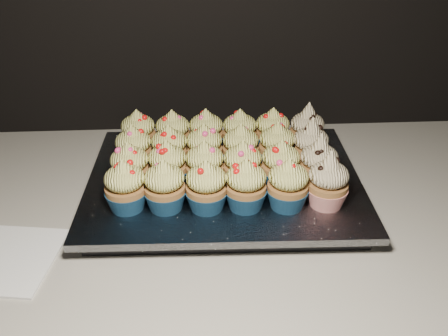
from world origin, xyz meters
name	(u,v)px	position (x,y,z in m)	size (l,w,h in m)	color
worktop	(213,215)	(0.00, 1.70, 0.88)	(2.44, 0.64, 0.04)	beige
napkin	(3,259)	(-0.30, 1.58, 0.90)	(0.15, 0.15, 0.00)	white
baking_tray	(224,188)	(0.02, 1.74, 0.91)	(0.42, 0.32, 0.02)	black
foil_lining	(224,179)	(0.02, 1.74, 0.93)	(0.45, 0.35, 0.01)	silver
cupcake_0	(125,187)	(-0.13, 1.65, 0.97)	(0.06, 0.06, 0.08)	navy
cupcake_1	(165,187)	(-0.07, 1.65, 0.97)	(0.06, 0.06, 0.08)	navy
cupcake_2	(206,187)	(-0.01, 1.64, 0.97)	(0.06, 0.06, 0.08)	navy
cupcake_3	(246,186)	(0.05, 1.64, 0.97)	(0.06, 0.06, 0.08)	navy
cupcake_4	(288,185)	(0.11, 1.64, 0.97)	(0.06, 0.06, 0.08)	navy
cupcake_5	(328,182)	(0.17, 1.64, 0.97)	(0.06, 0.06, 0.10)	red
cupcake_6	(130,168)	(-0.13, 1.71, 0.97)	(0.06, 0.06, 0.08)	navy
cupcake_7	(168,166)	(-0.07, 1.71, 0.97)	(0.06, 0.06, 0.08)	navy
cupcake_8	(205,166)	(-0.01, 1.71, 0.97)	(0.06, 0.06, 0.08)	navy
cupcake_9	(243,166)	(0.05, 1.70, 0.97)	(0.06, 0.06, 0.08)	navy
cupcake_10	(281,165)	(0.11, 1.70, 0.97)	(0.06, 0.06, 0.08)	navy
cupcake_11	(319,164)	(0.17, 1.70, 0.97)	(0.06, 0.06, 0.10)	red
cupcake_12	(134,150)	(-0.13, 1.77, 0.97)	(0.06, 0.06, 0.08)	navy
cupcake_13	(169,149)	(-0.07, 1.77, 0.97)	(0.06, 0.06, 0.08)	navy
cupcake_14	(204,148)	(-0.01, 1.77, 0.97)	(0.06, 0.06, 0.08)	navy
cupcake_15	(241,148)	(0.05, 1.76, 0.97)	(0.06, 0.06, 0.08)	navy
cupcake_16	(277,146)	(0.11, 1.77, 0.97)	(0.06, 0.06, 0.08)	navy
cupcake_17	(310,146)	(0.17, 1.76, 0.97)	(0.06, 0.06, 0.10)	red
cupcake_18	(138,133)	(-0.13, 1.83, 0.97)	(0.06, 0.06, 0.08)	navy
cupcake_19	(173,133)	(-0.07, 1.83, 0.97)	(0.06, 0.06, 0.08)	navy
cupcake_20	(206,132)	(-0.01, 1.83, 0.97)	(0.06, 0.06, 0.08)	navy
cupcake_21	(240,133)	(0.05, 1.82, 0.97)	(0.06, 0.06, 0.08)	navy
cupcake_22	(272,131)	(0.11, 1.83, 0.97)	(0.06, 0.06, 0.08)	navy
cupcake_23	(307,130)	(0.18, 1.82, 0.97)	(0.06, 0.06, 0.10)	red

